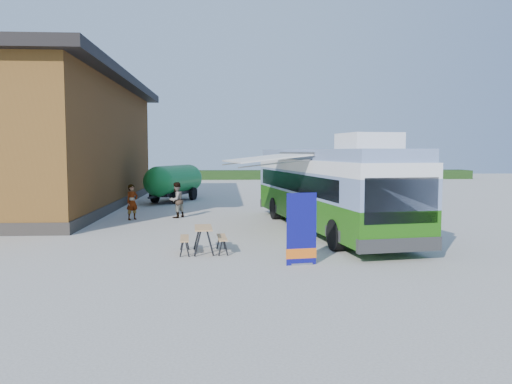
{
  "coord_description": "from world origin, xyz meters",
  "views": [
    {
      "loc": [
        -0.46,
        -19.34,
        3.23
      ],
      "look_at": [
        0.88,
        2.87,
        1.4
      ],
      "focal_mm": 35.0,
      "sensor_mm": 36.0,
      "label": 1
    }
  ],
  "objects": [
    {
      "name": "picnic_table",
      "position": [
        -1.18,
        -3.62,
        0.62
      ],
      "size": [
        1.55,
        1.4,
        0.83
      ],
      "rotation": [
        0.0,
        0.0,
        0.07
      ],
      "color": "tan",
      "rests_on": "ground"
    },
    {
      "name": "ground",
      "position": [
        0.0,
        0.0,
        0.0
      ],
      "size": [
        100.0,
        100.0,
        0.0
      ],
      "primitive_type": "plane",
      "color": "#BCB7AD",
      "rests_on": "ground"
    },
    {
      "name": "person_b",
      "position": [
        -2.86,
        4.85,
        0.87
      ],
      "size": [
        1.04,
        1.07,
        1.73
      ],
      "primitive_type": "imported",
      "rotation": [
        0.0,
        0.0,
        -2.24
      ],
      "color": "#999999",
      "rests_on": "ground"
    },
    {
      "name": "awning",
      "position": [
        1.26,
        0.51,
        2.77
      ],
      "size": [
        3.49,
        4.91,
        0.54
      ],
      "rotation": [
        0.0,
        0.0,
        0.16
      ],
      "color": "white",
      "rests_on": "ground"
    },
    {
      "name": "barn",
      "position": [
        -10.5,
        10.0,
        3.59
      ],
      "size": [
        9.6,
        21.2,
        7.5
      ],
      "color": "brown",
      "rests_on": "ground"
    },
    {
      "name": "person_a",
      "position": [
        -4.87,
        4.29,
        0.84
      ],
      "size": [
        0.72,
        0.71,
        1.67
      ],
      "primitive_type": "imported",
      "rotation": [
        0.0,
        0.0,
        0.78
      ],
      "color": "#999999",
      "rests_on": "ground"
    },
    {
      "name": "slurry_tanker",
      "position": [
        -3.77,
        12.82,
        1.34
      ],
      "size": [
        3.34,
        5.95,
        2.32
      ],
      "rotation": [
        0.0,
        0.0,
        -0.37
      ],
      "color": "#16792F",
      "rests_on": "ground"
    },
    {
      "name": "banner",
      "position": [
        1.67,
        -5.48,
        0.84
      ],
      "size": [
        0.89,
        0.28,
        2.06
      ],
      "rotation": [
        0.0,
        0.0,
        0.16
      ],
      "color": "navy",
      "rests_on": "ground"
    },
    {
      "name": "hedge",
      "position": [
        8.0,
        38.0,
        0.5
      ],
      "size": [
        40.0,
        3.0,
        1.0
      ],
      "primitive_type": "cube",
      "color": "#264419",
      "rests_on": "ground"
    },
    {
      "name": "bus",
      "position": [
        3.61,
        0.64,
        1.82
      ],
      "size": [
        4.55,
        12.68,
        3.82
      ],
      "rotation": [
        0.0,
        0.0,
        0.16
      ],
      "color": "#2B6F12",
      "rests_on": "ground"
    }
  ]
}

